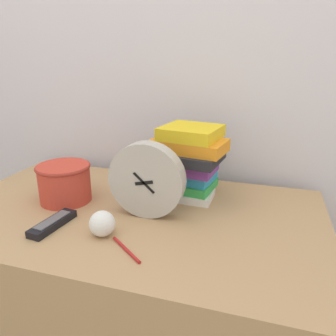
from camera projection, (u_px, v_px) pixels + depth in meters
wall_back at (170, 59)px, 1.23m from camera, size 6.00×0.04×2.40m
desk at (135, 310)px, 1.13m from camera, size 1.16×0.67×0.76m
desk_clock at (147, 180)px, 0.94m from camera, size 0.22×0.05×0.22m
book_stack at (186, 161)px, 1.07m from camera, size 0.27×0.21×0.24m
basket at (65, 181)px, 1.06m from camera, size 0.17×0.17×0.12m
tv_remote at (53, 223)px, 0.91m from camera, size 0.06×0.16×0.02m
crumpled_paper_ball at (102, 224)px, 0.86m from camera, size 0.07×0.07×0.07m
pen at (126, 249)px, 0.80m from camera, size 0.11×0.09×0.01m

